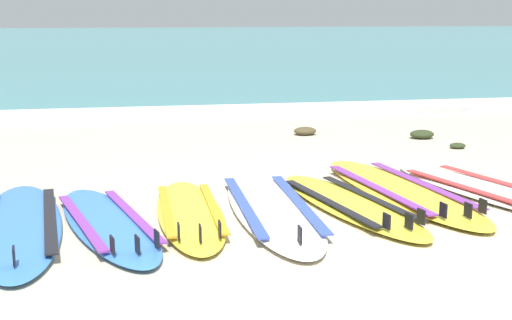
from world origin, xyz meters
name	(u,v)px	position (x,y,z in m)	size (l,w,h in m)	color
ground_plane	(310,221)	(0.00, 0.00, 0.00)	(80.00, 80.00, 0.00)	#C1B599
sea	(149,40)	(0.00, 35.10, 0.05)	(80.00, 60.00, 0.10)	teal
wave_foam_strip	(216,112)	(0.00, 5.55, 0.06)	(80.00, 0.89, 0.11)	white
surfboard_0	(19,225)	(-2.15, 0.18, 0.04)	(0.87, 2.45, 0.18)	#3875CC
surfboard_1	(108,223)	(-1.52, 0.12, 0.04)	(1.04, 2.18, 0.18)	#3875CC
surfboard_2	(190,213)	(-0.89, 0.25, 0.04)	(0.51, 2.01, 0.18)	yellow
surfboard_3	(271,208)	(-0.24, 0.28, 0.04)	(0.64, 2.47, 0.18)	white
surfboard_4	(349,204)	(0.40, 0.27, 0.04)	(0.95, 2.18, 0.18)	yellow
surfboard_5	(400,190)	(0.98, 0.61, 0.04)	(0.96, 2.58, 0.18)	yellow
surfboard_6	(488,191)	(1.73, 0.44, 0.04)	(1.20, 2.37, 0.18)	silver
seaweed_clump_near_shoreline	(458,146)	(2.44, 2.43, 0.03)	(0.19, 0.15, 0.07)	#2D381E
seaweed_clump_mid_sand	(305,131)	(0.92, 3.65, 0.05)	(0.30, 0.24, 0.10)	#4C4228
seaweed_clump_by_the_boards	(422,134)	(2.30, 3.12, 0.05)	(0.31, 0.25, 0.11)	#2D381E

